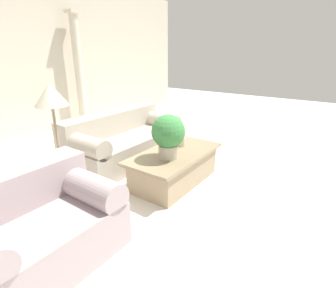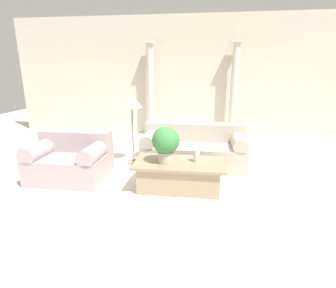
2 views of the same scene
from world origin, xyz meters
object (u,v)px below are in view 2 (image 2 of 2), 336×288
object	(u,v)px
loveseat	(71,159)
floor_lamp	(132,105)
coffee_table	(179,175)
potted_plant	(166,142)
sofa_long	(193,148)

from	to	relation	value
loveseat	floor_lamp	world-z (taller)	floor_lamp
coffee_table	potted_plant	bearing A→B (deg)	-169.32
coffee_table	floor_lamp	xyz separation A→B (m)	(-1.01, 1.06, 0.93)
coffee_table	potted_plant	world-z (taller)	potted_plant
sofa_long	coffee_table	size ratio (longest dim) A/B	1.40
loveseat	potted_plant	world-z (taller)	potted_plant
loveseat	potted_plant	xyz separation A→B (m)	(1.65, -0.19, 0.41)
coffee_table	potted_plant	xyz separation A→B (m)	(-0.20, -0.04, 0.53)
loveseat	potted_plant	distance (m)	1.71
floor_lamp	sofa_long	bearing A→B (deg)	3.07
sofa_long	loveseat	xyz separation A→B (m)	(-2.03, -0.97, 0.01)
sofa_long	floor_lamp	size ratio (longest dim) A/B	1.42
sofa_long	coffee_table	world-z (taller)	sofa_long
loveseat	coffee_table	world-z (taller)	loveseat
sofa_long	loveseat	bearing A→B (deg)	-154.52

